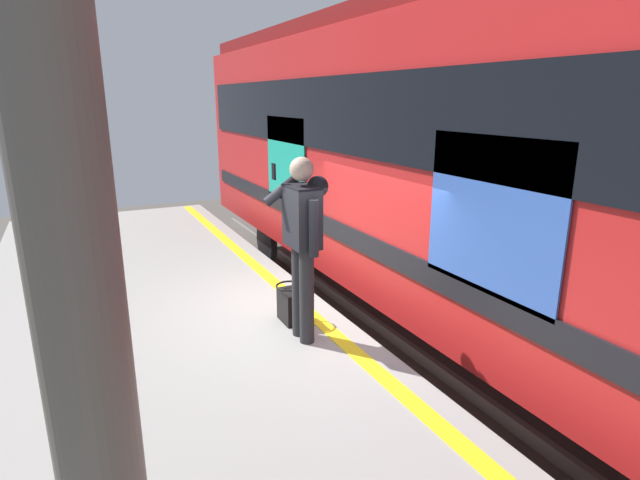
{
  "coord_description": "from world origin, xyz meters",
  "views": [
    {
      "loc": [
        -4.68,
        2.47,
        3.28
      ],
      "look_at": [
        -0.25,
        0.3,
        1.91
      ],
      "focal_mm": 28.59,
      "sensor_mm": 36.0,
      "label": 1
    }
  ],
  "objects_px": {
    "handbag": "(290,305)",
    "station_column": "(66,214)",
    "passenger": "(303,234)",
    "train_carriage": "(460,151)"
  },
  "relations": [
    {
      "from": "handbag",
      "to": "station_column",
      "type": "xyz_separation_m",
      "value": [
        -2.73,
        1.93,
        1.72
      ]
    },
    {
      "from": "station_column",
      "to": "passenger",
      "type": "bearing_deg",
      "value": -39.37
    },
    {
      "from": "passenger",
      "to": "train_carriage",
      "type": "bearing_deg",
      "value": -70.81
    },
    {
      "from": "train_carriage",
      "to": "station_column",
      "type": "bearing_deg",
      "value": 125.62
    },
    {
      "from": "passenger",
      "to": "station_column",
      "type": "bearing_deg",
      "value": 140.63
    },
    {
      "from": "passenger",
      "to": "handbag",
      "type": "height_order",
      "value": "passenger"
    },
    {
      "from": "train_carriage",
      "to": "handbag",
      "type": "xyz_separation_m",
      "value": [
        -0.49,
        2.57,
        -1.45
      ]
    },
    {
      "from": "train_carriage",
      "to": "handbag",
      "type": "distance_m",
      "value": 2.99
    },
    {
      "from": "passenger",
      "to": "station_column",
      "type": "xyz_separation_m",
      "value": [
        -2.32,
        1.9,
        0.85
      ]
    },
    {
      "from": "train_carriage",
      "to": "station_column",
      "type": "relative_size",
      "value": 3.2
    }
  ]
}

